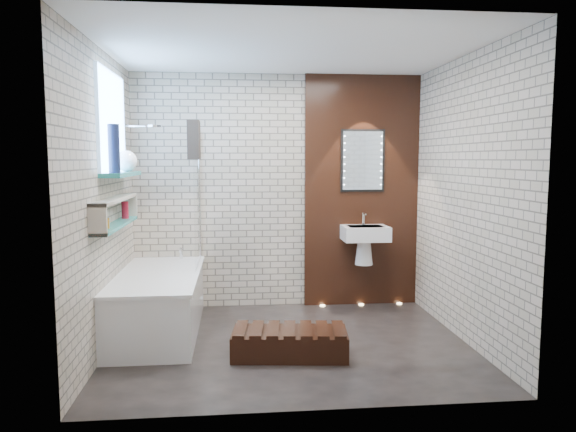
{
  "coord_description": "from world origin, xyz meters",
  "views": [
    {
      "loc": [
        -0.48,
        -4.66,
        1.67
      ],
      "look_at": [
        0.0,
        0.15,
        1.15
      ],
      "focal_mm": 33.22,
      "sensor_mm": 36.0,
      "label": 1
    }
  ],
  "objects": [
    {
      "name": "ground",
      "position": [
        0.0,
        0.0,
        0.0
      ],
      "size": [
        3.2,
        3.2,
        0.0
      ],
      "primitive_type": "plane",
      "color": "black",
      "rests_on": "ground"
    },
    {
      "name": "room_shell",
      "position": [
        0.0,
        0.0,
        1.3
      ],
      "size": [
        3.24,
        3.2,
        2.6
      ],
      "color": "tan",
      "rests_on": "ground"
    },
    {
      "name": "walnut_panel",
      "position": [
        0.95,
        1.27,
        1.3
      ],
      "size": [
        1.3,
        0.06,
        2.6
      ],
      "primitive_type": "cube",
      "color": "black",
      "rests_on": "ground"
    },
    {
      "name": "clerestory_window",
      "position": [
        -1.57,
        0.35,
        1.9
      ],
      "size": [
        0.18,
        1.0,
        0.94
      ],
      "color": "#7FADE0",
      "rests_on": "room_shell"
    },
    {
      "name": "display_niche",
      "position": [
        -1.53,
        0.15,
        1.2
      ],
      "size": [
        0.14,
        1.3,
        0.26
      ],
      "color": "teal",
      "rests_on": "room_shell"
    },
    {
      "name": "bathtub",
      "position": [
        -1.22,
        0.45,
        0.29
      ],
      "size": [
        0.79,
        1.74,
        0.7
      ],
      "color": "white",
      "rests_on": "ground"
    },
    {
      "name": "bath_screen",
      "position": [
        -0.87,
        0.89,
        1.28
      ],
      "size": [
        0.01,
        0.78,
        1.4
      ],
      "primitive_type": "cube",
      "color": "white",
      "rests_on": "bathtub"
    },
    {
      "name": "towel",
      "position": [
        -0.87,
        0.6,
        1.85
      ],
      "size": [
        0.11,
        0.29,
        0.37
      ],
      "primitive_type": "cube",
      "color": "black",
      "rests_on": "bath_screen"
    },
    {
      "name": "shower_head",
      "position": [
        -1.3,
        0.95,
        2.0
      ],
      "size": [
        0.18,
        0.18,
        0.02
      ],
      "primitive_type": "cylinder",
      "color": "silver",
      "rests_on": "room_shell"
    },
    {
      "name": "washbasin",
      "position": [
        0.95,
        1.07,
        0.79
      ],
      "size": [
        0.5,
        0.36,
        0.58
      ],
      "color": "white",
      "rests_on": "walnut_panel"
    },
    {
      "name": "led_mirror",
      "position": [
        0.95,
        1.23,
        1.65
      ],
      "size": [
        0.5,
        0.02,
        0.7
      ],
      "color": "black",
      "rests_on": "walnut_panel"
    },
    {
      "name": "walnut_step",
      "position": [
        -0.03,
        -0.3,
        0.11
      ],
      "size": [
        1.01,
        0.54,
        0.22
      ],
      "primitive_type": "cube",
      "rotation": [
        0.0,
        0.0,
        -0.11
      ],
      "color": "black",
      "rests_on": "ground"
    },
    {
      "name": "niche_bottles",
      "position": [
        -1.53,
        0.41,
        1.18
      ],
      "size": [
        0.07,
        0.8,
        0.17
      ],
      "color": "maroon",
      "rests_on": "display_niche"
    },
    {
      "name": "sill_vases",
      "position": [
        -1.5,
        0.36,
        1.69
      ],
      "size": [
        0.2,
        0.66,
        0.41
      ],
      "color": "#131B36",
      "rests_on": "clerestory_window"
    },
    {
      "name": "floor_uplights",
      "position": [
        0.95,
        1.2,
        0.01
      ],
      "size": [
        0.96,
        0.06,
        0.01
      ],
      "color": "#FFD899",
      "rests_on": "ground"
    }
  ]
}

